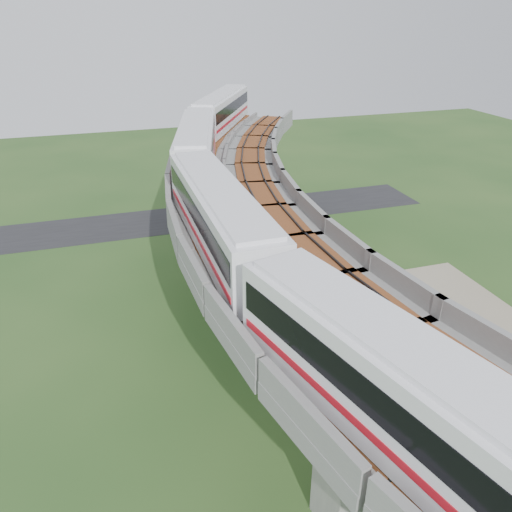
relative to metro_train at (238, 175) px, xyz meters
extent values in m
plane|color=#284B1E|center=(-0.69, -6.36, -12.31)|extent=(160.00, 160.00, 0.00)
cube|color=gray|center=(13.31, -8.36, -12.29)|extent=(18.00, 26.00, 0.04)
cube|color=#232326|center=(-0.69, 23.64, -12.29)|extent=(60.00, 8.00, 0.03)
cube|color=#99968E|center=(8.43, 25.43, -8.11)|extent=(2.86, 2.93, 8.40)
cube|color=#99968E|center=(8.43, 25.43, -3.31)|extent=(7.21, 5.74, 1.20)
cube|color=#99968E|center=(0.22, 4.06, -8.11)|extent=(2.35, 2.51, 8.40)
cube|color=#99968E|center=(0.22, 4.06, -3.31)|extent=(7.31, 3.58, 1.20)
cube|color=#99968E|center=(0.22, -16.78, -8.11)|extent=(2.35, 2.51, 8.40)
cube|color=#99968E|center=(0.22, -16.78, -3.31)|extent=(7.31, 3.58, 1.20)
cube|color=gray|center=(5.50, 20.17, -2.31)|extent=(16.42, 20.91, 0.80)
cube|color=gray|center=(1.64, 22.08, -1.41)|extent=(8.66, 17.08, 1.00)
cube|color=gray|center=(9.36, 18.27, -1.41)|extent=(8.66, 17.08, 1.00)
cube|color=brown|center=(3.53, 21.15, -1.85)|extent=(10.68, 18.08, 0.12)
cube|color=black|center=(3.53, 21.15, -1.73)|extent=(9.69, 17.59, 0.12)
cube|color=brown|center=(7.47, 19.20, -1.85)|extent=(10.68, 18.08, 0.12)
cube|color=black|center=(7.47, 19.20, -1.73)|extent=(9.69, 17.59, 0.12)
cube|color=gray|center=(0.01, 2.76, -2.31)|extent=(11.77, 20.03, 0.80)
cube|color=gray|center=(-4.24, 3.42, -1.41)|extent=(3.22, 18.71, 1.00)
cube|color=gray|center=(4.26, 2.11, -1.41)|extent=(3.22, 18.71, 1.00)
cube|color=brown|center=(-2.16, 3.10, -1.85)|extent=(5.44, 19.05, 0.12)
cube|color=black|center=(-2.16, 3.10, -1.73)|extent=(4.35, 18.88, 0.12)
cube|color=brown|center=(2.19, 2.43, -1.85)|extent=(5.44, 19.05, 0.12)
cube|color=black|center=(2.19, 2.43, -1.73)|extent=(4.35, 18.88, 0.12)
cube|color=gray|center=(0.01, -15.49, -2.31)|extent=(11.77, 20.03, 0.80)
cube|color=gray|center=(-4.24, -16.14, -1.41)|extent=(3.22, 18.71, 1.00)
cube|color=gray|center=(4.26, -14.84, -1.41)|extent=(3.22, 18.71, 1.00)
cube|color=brown|center=(-2.16, -15.83, -1.85)|extent=(5.44, 19.05, 0.12)
cube|color=black|center=(-2.16, -15.83, -1.73)|extent=(4.35, 18.88, 0.12)
cube|color=brown|center=(2.19, -15.16, -1.85)|extent=(5.44, 19.05, 0.12)
cube|color=black|center=(2.19, -15.16, -1.73)|extent=(4.35, 18.88, 0.12)
cube|color=white|center=(-0.86, -22.12, -0.07)|extent=(6.41, 15.19, 3.20)
cube|color=white|center=(-0.86, -22.12, 1.63)|extent=(5.70, 14.33, 0.22)
cube|color=black|center=(-0.86, -22.12, 0.38)|extent=(6.32, 14.63, 1.15)
cube|color=red|center=(-0.86, -22.12, -0.82)|extent=(6.32, 14.63, 0.30)
cube|color=black|center=(-0.86, -22.12, -1.53)|extent=(5.07, 12.82, 0.28)
cube|color=white|center=(-2.89, -6.70, -0.07)|extent=(2.78, 15.01, 3.20)
cube|color=white|center=(-2.89, -6.70, 1.63)|extent=(2.24, 14.26, 0.22)
cube|color=black|center=(-2.89, -6.70, 0.38)|extent=(2.84, 14.41, 1.15)
cube|color=red|center=(-2.89, -6.70, -0.82)|extent=(2.84, 14.41, 0.30)
cube|color=black|center=(-2.89, -6.70, -1.53)|extent=(1.97, 12.76, 0.28)
cube|color=white|center=(-1.02, 8.75, -0.07)|extent=(6.26, 15.21, 3.20)
cube|color=white|center=(-1.02, 8.75, 1.63)|extent=(5.56, 14.35, 0.22)
cube|color=black|center=(-1.02, 8.75, 0.38)|extent=(6.18, 14.64, 1.15)
cube|color=red|center=(-1.02, 8.75, -0.82)|extent=(6.18, 14.64, 0.30)
cube|color=black|center=(-1.02, 8.75, -1.53)|extent=(4.94, 12.83, 0.28)
cube|color=white|center=(4.62, 23.25, -0.07)|extent=(9.52, 14.48, 3.20)
cube|color=white|center=(4.62, 23.25, 1.63)|extent=(8.68, 13.56, 0.22)
cube|color=black|center=(4.62, 23.25, 0.38)|extent=(9.28, 13.98, 1.15)
cube|color=red|center=(4.62, 23.25, -0.82)|extent=(9.28, 13.98, 0.30)
cube|color=black|center=(4.62, 23.25, -1.53)|extent=(7.74, 12.12, 0.28)
cylinder|color=#2D382D|center=(11.56, 12.93, -11.56)|extent=(0.08, 0.08, 1.50)
cube|color=#2D382D|center=(10.69, 10.62, -11.56)|extent=(1.69, 4.77, 1.40)
cylinder|color=#2D382D|center=(9.93, 8.26, -11.56)|extent=(0.08, 0.08, 1.50)
cube|color=#2D382D|center=(9.29, 5.88, -11.56)|extent=(1.23, 4.91, 1.40)
cylinder|color=#2D382D|center=(8.76, 3.46, -11.56)|extent=(0.08, 0.08, 1.50)
cube|color=#2D382D|center=(8.35, 1.03, -11.56)|extent=(0.75, 4.99, 1.40)
cylinder|color=#2D382D|center=(8.05, -1.43, -11.56)|extent=(0.08, 0.08, 1.50)
cube|color=#2D382D|center=(7.87, -3.89, -11.56)|extent=(0.27, 5.04, 1.40)
cylinder|color=#2D382D|center=(7.81, -6.36, -11.56)|extent=(0.08, 0.08, 1.50)
cube|color=#2D382D|center=(7.87, -8.83, -11.56)|extent=(0.27, 5.04, 1.40)
cylinder|color=#2D382D|center=(8.05, -11.30, -11.56)|extent=(0.08, 0.08, 1.50)
cube|color=#2D382D|center=(8.35, -13.75, -11.56)|extent=(0.75, 4.99, 1.40)
cylinder|color=#2D382D|center=(8.76, -16.19, -11.56)|extent=(0.08, 0.08, 1.50)
cylinder|color=#382314|center=(10.65, 14.73, -11.77)|extent=(0.18, 0.18, 1.07)
ellipsoid|color=#113715|center=(10.65, 14.73, -10.69)|extent=(1.82, 1.82, 1.54)
cylinder|color=#382314|center=(8.77, 12.61, -11.47)|extent=(0.18, 0.18, 1.68)
ellipsoid|color=#113715|center=(8.77, 12.61, -9.71)|extent=(3.07, 3.07, 2.61)
cylinder|color=#382314|center=(7.40, 5.35, -11.59)|extent=(0.18, 0.18, 1.44)
ellipsoid|color=#113715|center=(7.40, 5.35, -9.95)|extent=(3.07, 3.07, 2.61)
cylinder|color=#382314|center=(5.89, 1.23, -11.72)|extent=(0.18, 0.18, 1.18)
ellipsoid|color=#113715|center=(5.89, 1.23, -10.38)|extent=(2.51, 2.51, 2.13)
cylinder|color=#382314|center=(5.20, -6.35, -11.45)|extent=(0.18, 0.18, 1.72)
ellipsoid|color=#113715|center=(5.20, -6.35, -9.83)|extent=(2.50, 2.50, 2.13)
cylinder|color=#382314|center=(5.43, -10.08, -11.41)|extent=(0.18, 0.18, 1.80)
ellipsoid|color=#113715|center=(5.43, -10.08, -9.94)|extent=(1.90, 1.90, 1.62)
cylinder|color=#382314|center=(6.34, -15.85, -11.84)|extent=(0.18, 0.18, 0.94)
ellipsoid|color=#113715|center=(6.34, -15.85, -10.64)|extent=(2.45, 2.45, 2.08)
imported|color=black|center=(10.05, 1.18, -11.65)|extent=(4.33, 1.90, 1.24)
camera|label=1|loc=(-8.46, -30.86, 10.00)|focal=35.00mm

